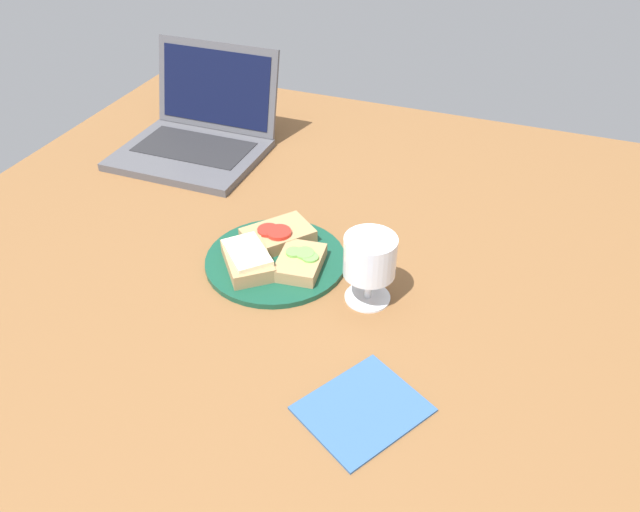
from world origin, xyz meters
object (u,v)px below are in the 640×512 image
at_px(sandwich_with_tomato, 278,235).
at_px(napkin, 363,409).
at_px(sandwich_with_cheese, 248,259).
at_px(plate, 276,260).
at_px(laptop, 198,134).
at_px(sandwich_with_cucumber, 300,262).
at_px(wine_glass, 370,259).

xyz_separation_m(sandwich_with_tomato, napkin, (0.26, -0.30, -0.02)).
xyz_separation_m(sandwich_with_tomato, sandwich_with_cheese, (-0.02, -0.09, 0.00)).
bearing_deg(plate, sandwich_with_cheese, -131.12).
distance_m(sandwich_with_tomato, laptop, 0.42).
relative_size(sandwich_with_cucumber, laptop, 0.34).
bearing_deg(napkin, sandwich_with_tomato, 130.60).
bearing_deg(plate, laptop, 136.10).
relative_size(wine_glass, laptop, 0.39).
height_order(sandwich_with_tomato, napkin, sandwich_with_tomato).
distance_m(sandwich_with_cucumber, laptop, 0.51).
relative_size(wine_glass, napkin, 0.77).
height_order(sandwich_with_tomato, wine_glass, wine_glass).
bearing_deg(sandwich_with_tomato, laptop, 139.19).
height_order(sandwich_with_cucumber, wine_glass, wine_glass).
relative_size(plate, sandwich_with_tomato, 1.72).
bearing_deg(laptop, wine_glass, -34.72).
distance_m(sandwich_with_tomato, wine_glass, 0.22).
distance_m(sandwich_with_cheese, napkin, 0.35).
xyz_separation_m(laptop, napkin, (0.57, -0.57, -0.04)).
height_order(wine_glass, laptop, laptop).
distance_m(plate, wine_glass, 0.19).
xyz_separation_m(sandwich_with_cucumber, wine_glass, (0.13, -0.02, 0.06)).
distance_m(wine_glass, laptop, 0.62).
bearing_deg(sandwich_with_cucumber, sandwich_with_cheese, -160.84).
relative_size(plate, laptop, 0.79).
bearing_deg(sandwich_with_tomato, plate, -70.68).
relative_size(sandwich_with_tomato, wine_glass, 1.20).
height_order(laptop, napkin, laptop).
bearing_deg(plate, sandwich_with_cucumber, -10.51).
relative_size(sandwich_with_cucumber, napkin, 0.69).
xyz_separation_m(sandwich_with_cucumber, laptop, (-0.38, 0.33, 0.02)).
bearing_deg(sandwich_with_tomato, sandwich_with_cucumber, -40.29).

